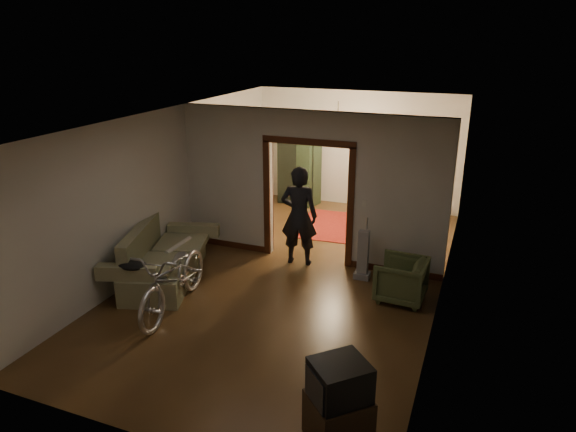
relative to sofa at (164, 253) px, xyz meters
The scene contains 24 objects.
floor 2.30m from the sofa, 26.48° to the left, with size 5.00×8.50×0.01m, color #3C2613.
ceiling 3.22m from the sofa, 26.48° to the left, with size 5.00×8.50×0.01m, color white.
wall_back 5.70m from the sofa, 69.02° to the left, with size 5.00×0.02×2.80m, color beige.
wall_left 1.44m from the sofa, 115.80° to the left, with size 0.02×8.50×2.80m, color beige.
wall_right 4.71m from the sofa, 12.53° to the left, with size 0.02×8.50×2.80m, color beige.
partition_wall 2.82m from the sofa, 41.03° to the left, with size 5.00×0.14×2.80m, color beige.
door_casing 2.74m from the sofa, 41.03° to the left, with size 1.74×0.20×2.32m, color #3C1B0D.
far_window 5.97m from the sofa, 62.49° to the left, with size 0.98×0.06×1.28m, color black.
chandelier 4.45m from the sofa, 60.10° to the left, with size 0.24×0.24×0.24m, color #FFE0A5.
light_switch 3.58m from the sofa, 28.71° to the left, with size 0.08×0.01×0.12m, color silver.
sofa is the anchor object (origin of this frame).
rolled_paper 0.32m from the sofa, 71.57° to the left, with size 0.09×0.09×0.74m, color beige.
jacket 0.93m from the sofa, 86.86° to the right, with size 0.47×0.35×0.14m, color black.
bicycle 1.10m from the sofa, 47.66° to the right, with size 0.72×2.05×1.08m, color silver.
armchair 4.00m from the sofa, 11.12° to the left, with size 0.75×0.77×0.70m, color #48542F.
tv_stand 4.60m from the sofa, 33.22° to the right, with size 0.59×0.54×0.54m, color black.
crt_tv 4.60m from the sofa, 33.22° to the right, with size 0.55×0.49×0.47m, color black.
vacuum 3.43m from the sofa, 22.08° to the left, with size 0.27×0.22×0.89m, color gray.
person 2.47m from the sofa, 37.93° to the left, with size 0.68×0.44×1.85m, color black.
oriental_rug 4.11m from the sofa, 61.45° to the left, with size 1.45×1.91×0.01m, color maroon.
locker 4.97m from the sofa, 82.23° to the left, with size 0.97×0.54×1.93m, color #243620.
globe 5.15m from the sofa, 82.23° to the left, with size 0.29×0.29×0.29m, color #1E5972.
desk 5.55m from the sofa, 55.72° to the left, with size 1.05×0.59×0.78m, color #311D10.
desk_chair 5.07m from the sofa, 58.78° to the left, with size 0.40×0.40×0.90m, color #311D10.
Camera 1 is at (2.93, -7.74, 4.06)m, focal length 32.00 mm.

